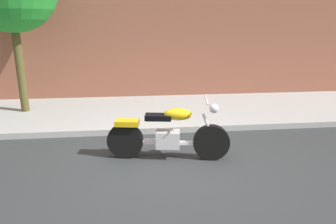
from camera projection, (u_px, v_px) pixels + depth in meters
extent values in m
plane|color=#303335|center=(162.00, 164.00, 5.81)|extent=(60.00, 60.00, 0.00)
cube|color=#A7A7A7|center=(152.00, 112.00, 8.82)|extent=(22.09, 3.19, 0.14)
cylinder|color=black|center=(211.00, 142.00, 5.91)|extent=(0.69, 0.24, 0.68)
cylinder|color=black|center=(125.00, 141.00, 6.00)|extent=(0.69, 0.24, 0.68)
cube|color=silver|center=(168.00, 139.00, 5.94)|extent=(0.48, 0.35, 0.32)
cube|color=silver|center=(168.00, 143.00, 5.96)|extent=(1.45, 0.32, 0.06)
ellipsoid|color=yellow|center=(178.00, 114.00, 5.79)|extent=(0.56, 0.34, 0.22)
cube|color=black|center=(158.00, 117.00, 5.83)|extent=(0.51, 0.31, 0.10)
cube|color=yellow|center=(127.00, 123.00, 5.89)|extent=(0.47, 0.31, 0.10)
cylinder|color=silver|center=(209.00, 128.00, 5.84)|extent=(0.28, 0.09, 0.58)
cylinder|color=silver|center=(206.00, 100.00, 5.69)|extent=(0.15, 0.70, 0.04)
sphere|color=silver|center=(214.00, 108.00, 5.73)|extent=(0.17, 0.17, 0.17)
cylinder|color=silver|center=(156.00, 141.00, 6.14)|extent=(0.80, 0.22, 0.09)
cylinder|color=#4D4722|center=(20.00, 66.00, 8.31)|extent=(0.21, 0.21, 2.71)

